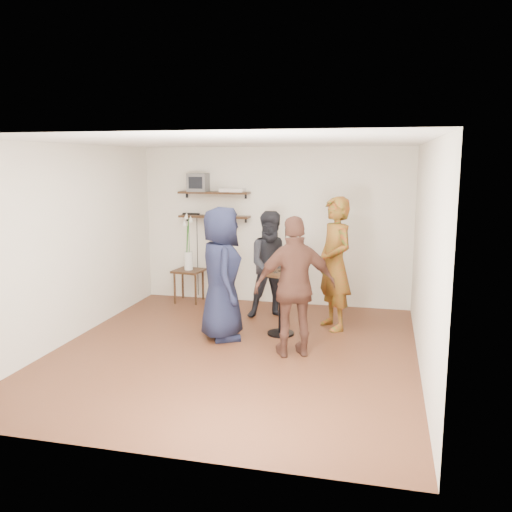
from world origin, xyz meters
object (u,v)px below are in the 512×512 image
Objects in this scene: crt_monitor at (198,182)px; radio at (221,213)px; side_table at (189,275)px; person_navy at (221,274)px; person_plaid at (335,264)px; dvd_deck at (232,190)px; drinks_table at (281,295)px; person_dark at (273,265)px; person_brown at (295,287)px.

crt_monitor is 0.64m from radio.
person_navy is at bearing -57.00° from side_table.
person_plaid is at bearing -85.25° from person_navy.
side_table is (-0.73, -0.17, -1.43)m from dvd_deck.
side_table is at bearing -143.57° from person_plaid.
radio is 0.40× the size of side_table.
crt_monitor reaches higher than side_table.
crt_monitor is 0.36× the size of drinks_table.
person_dark reaches higher than drinks_table.
radio is 2.24m from drinks_table.
drinks_table is at bearing -36.49° from side_table.
side_table is at bearing 8.83° from person_navy.
radio is 0.12× the size of person_plaid.
dvd_deck is 2.32m from person_plaid.
dvd_deck reaches higher than person_brown.
person_plaid is (2.54, -0.92, 0.48)m from side_table.
person_brown reaches higher than drinks_table.
person_dark is (-0.28, 0.77, 0.25)m from drinks_table.
side_table is at bearing -166.55° from dvd_deck.
drinks_table is 0.88m from person_navy.
person_dark is at bearing -20.84° from side_table.
person_dark is (-0.96, 0.32, -0.13)m from person_plaid.
person_brown reaches higher than person_dark.
radio is 1.48m from person_dark.
dvd_deck is 0.22× the size of person_navy.
person_plaid reaches higher than side_table.
person_plaid is 1.15× the size of person_dark.
person_plaid is (2.00, -1.09, -0.57)m from radio.
person_brown is (1.07, -0.42, -0.03)m from person_navy.
person_dark reaches higher than side_table.
person_plaid is 1.63m from person_navy.
dvd_deck is 1.82× the size of radio.
person_brown is (-0.36, -1.21, -0.08)m from person_plaid.
person_navy is 1.15m from person_brown.
radio is 0.13× the size of person_brown.
crt_monitor is at bearing 131.98° from person_dark.
crt_monitor is 1.45× the size of radio.
person_navy is (0.57, -1.88, -0.62)m from radio.
dvd_deck reaches higher than radio.
person_plaid is (2.39, -1.09, -1.07)m from crt_monitor.
radio is at bearing 0.00° from crt_monitor.
side_table is (-0.14, -0.17, -1.55)m from crt_monitor.
drinks_table is (1.12, -1.55, -1.33)m from dvd_deck.
radio is 0.25× the size of drinks_table.
person_navy is at bearing -62.83° from crt_monitor.
radio is 2.90m from person_brown.
crt_monitor reaches higher than person_navy.
person_brown is (1.44, -2.30, -1.03)m from dvd_deck.
dvd_deck is at bearing -80.86° from person_brown.
radio is 0.13× the size of person_dark.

